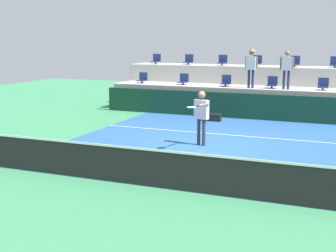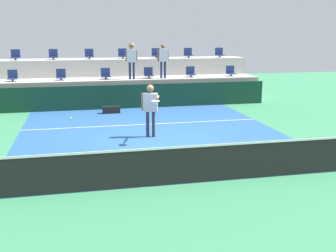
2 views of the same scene
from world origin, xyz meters
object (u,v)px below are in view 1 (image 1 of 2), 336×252
stadium_chair_upper_far_left (156,60)px  equipment_bag (212,117)px  tennis_player (201,112)px  stadium_chair_lower_left (184,80)px  spectator_in_grey (287,66)px  stadium_chair_upper_mid_left (222,61)px  stadium_chair_upper_left (189,60)px  stadium_chair_upper_center (257,62)px  stadium_chair_upper_mid_right (295,62)px  stadium_chair_lower_far_left (143,79)px  tennis_ball (123,116)px  stadium_chair_lower_right (323,85)px  spectator_with_hat (251,64)px  stadium_chair_lower_mid_left (226,81)px  stadium_chair_lower_mid_right (272,83)px  stadium_chair_upper_right (335,63)px

stadium_chair_upper_far_left → equipment_bag: (4.33, -4.10, -2.16)m
tennis_player → equipment_bag: tennis_player is taller
stadium_chair_lower_left → spectator_in_grey: bearing=-4.5°
stadium_chair_upper_mid_left → equipment_bag: (0.72, -4.10, -2.16)m
stadium_chair_upper_far_left → equipment_bag: 6.34m
stadium_chair_lower_left → stadium_chair_upper_left: bearing=102.1°
stadium_chair_upper_left → stadium_chair_upper_center: bearing=0.0°
stadium_chair_upper_mid_right → tennis_player: stadium_chair_upper_mid_right is taller
stadium_chair_lower_far_left → equipment_bag: size_ratio=0.68×
tennis_ball → equipment_bag: bearing=71.6°
stadium_chair_lower_right → spectator_with_hat: 3.17m
tennis_player → equipment_bag: (-0.95, 4.46, -0.94)m
equipment_bag → stadium_chair_upper_mid_right: bearing=55.7°
stadium_chair_upper_center → tennis_player: stadium_chair_upper_center is taller
equipment_bag → stadium_chair_lower_mid_left: bearing=91.0°
spectator_in_grey → tennis_ball: (-4.35, -6.82, -1.39)m
stadium_chair_lower_far_left → stadium_chair_upper_center: (5.29, 1.80, 0.85)m
spectator_in_grey → equipment_bag: (-2.72, -1.92, -2.10)m
spectator_with_hat → tennis_ball: bearing=-112.5°
stadium_chair_lower_mid_right → stadium_chair_upper_mid_left: bearing=147.2°
stadium_chair_lower_mid_right → stadium_chair_upper_mid_right: size_ratio=1.00×
stadium_chair_upper_left → stadium_chair_upper_right: same height
spectator_with_hat → tennis_ball: spectator_with_hat is taller
stadium_chair_upper_left → tennis_ball: 9.16m
stadium_chair_lower_mid_left → tennis_ball: stadium_chair_lower_mid_left is taller
stadium_chair_upper_far_left → spectator_in_grey: 7.38m
stadium_chair_lower_mid_left → tennis_player: size_ratio=0.29×
stadium_chair_upper_center → equipment_bag: bearing=-103.8°
equipment_bag → stadium_chair_lower_right: bearing=28.6°
stadium_chair_lower_right → stadium_chair_upper_left: 7.02m
stadium_chair_lower_far_left → spectator_in_grey: bearing=-3.1°
stadium_chair_lower_left → stadium_chair_lower_right: (6.34, 0.00, 0.00)m
stadium_chair_lower_far_left → stadium_chair_lower_left: bearing=0.0°
stadium_chair_upper_left → stadium_chair_upper_right: bearing=0.0°
stadium_chair_lower_mid_right → tennis_player: (-1.12, -6.76, -0.38)m
stadium_chair_upper_center → stadium_chair_upper_mid_right: 1.79m
stadium_chair_upper_far_left → tennis_player: 10.13m
stadium_chair_upper_far_left → tennis_player: size_ratio=0.29×
stadium_chair_upper_mid_left → tennis_ball: size_ratio=7.65×
stadium_chair_lower_mid_left → stadium_chair_lower_mid_right: 2.11m
stadium_chair_lower_mid_left → stadium_chair_upper_mid_left: stadium_chair_upper_mid_left is taller
tennis_ball → spectator_with_hat: bearing=67.5°
stadium_chair_upper_center → stadium_chair_upper_left: bearing=180.0°
stadium_chair_upper_mid_right → equipment_bag: stadium_chair_upper_mid_right is taller
stadium_chair_lower_mid_left → tennis_player: (0.99, -6.76, -0.38)m
stadium_chair_lower_right → stadium_chair_upper_mid_right: (-1.43, 1.80, 0.85)m
stadium_chair_lower_left → stadium_chair_lower_right: same height
stadium_chair_upper_mid_left → spectator_in_grey: spectator_in_grey is taller
stadium_chair_lower_left → stadium_chair_upper_center: size_ratio=1.00×
stadium_chair_upper_right → spectator_in_grey: bearing=-130.4°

